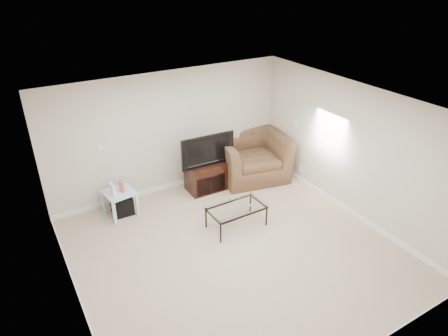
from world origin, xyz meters
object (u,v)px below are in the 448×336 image
television (205,149)px  subwoofer (122,205)px  tv_stand (205,176)px  recliner (252,150)px  coffee_table (236,217)px  side_table (120,203)px

television → subwoofer: bearing=-179.5°
tv_stand → subwoofer: size_ratio=2.05×
recliner → coffee_table: 2.01m
subwoofer → recliner: (2.96, -0.02, 0.47)m
side_table → coffee_table: size_ratio=0.49×
tv_stand → recliner: size_ratio=0.51×
side_table → coffee_table: (1.68, -1.46, -0.04)m
tv_stand → subwoofer: 1.80m
side_table → subwoofer: bearing=41.5°
side_table → subwoofer: size_ratio=1.39×
tv_stand → side_table: 1.83m
subwoofer → recliner: size_ratio=0.25×
television → side_table: bearing=-178.7°
side_table → television: bearing=-1.0°
tv_stand → television: 0.64m
subwoofer → coffee_table: (1.65, -1.48, 0.03)m
tv_stand → television: television is taller
tv_stand → coffee_table: (-0.15, -1.46, -0.11)m
side_table → coffee_table: 2.22m
television → recliner: (1.16, 0.03, -0.31)m
recliner → side_table: bearing=-168.4°
subwoofer → coffee_table: 2.22m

